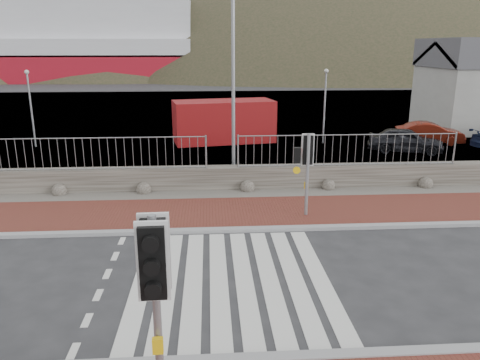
{
  "coord_description": "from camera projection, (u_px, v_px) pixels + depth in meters",
  "views": [
    {
      "loc": [
        -0.46,
        -9.97,
        5.35
      ],
      "look_at": [
        0.4,
        3.0,
        1.6
      ],
      "focal_mm": 35.0,
      "sensor_mm": 36.0,
      "label": 1
    }
  ],
  "objects": [
    {
      "name": "gravel_strip",
      "position": [
        223.0,
        195.0,
        17.29
      ],
      "size": [
        40.0,
        1.5,
        0.06
      ],
      "primitive_type": "cube",
      "color": "#59544C",
      "rests_on": "ground"
    },
    {
      "name": "ferry",
      "position": [
        53.0,
        45.0,
        73.12
      ],
      "size": [
        50.0,
        16.0,
        20.0
      ],
      "color": "maroon",
      "rests_on": "ground"
    },
    {
      "name": "railing",
      "position": [
        222.0,
        144.0,
        17.42
      ],
      "size": [
        18.07,
        0.07,
        1.22
      ],
      "color": "gray",
      "rests_on": "stone_wall"
    },
    {
      "name": "sidewalk_far",
      "position": [
        225.0,
        213.0,
        15.37
      ],
      "size": [
        40.0,
        3.0,
        0.08
      ],
      "primitive_type": "cube",
      "color": "brown",
      "rests_on": "ground"
    },
    {
      "name": "water",
      "position": [
        212.0,
        82.0,
        71.38
      ],
      "size": [
        220.0,
        50.0,
        0.05
      ],
      "primitive_type": "cube",
      "color": "#3F4C54",
      "rests_on": "ground"
    },
    {
      "name": "traffic_signal_near",
      "position": [
        155.0,
        273.0,
        6.58
      ],
      "size": [
        0.46,
        0.28,
        3.14
      ],
      "rotation": [
        0.0,
        0.0,
        0.03
      ],
      "color": "gray",
      "rests_on": "ground"
    },
    {
      "name": "stone_wall",
      "position": [
        222.0,
        178.0,
        17.94
      ],
      "size": [
        40.0,
        0.6,
        0.9
      ],
      "primitive_type": "cube",
      "color": "#433E37",
      "rests_on": "ground"
    },
    {
      "name": "car_a",
      "position": [
        405.0,
        140.0,
        24.15
      ],
      "size": [
        4.04,
        2.58,
        1.28
      ],
      "primitive_type": "imported",
      "rotation": [
        0.0,
        0.0,
        1.26
      ],
      "color": "black",
      "rests_on": "ground"
    },
    {
      "name": "streetlight",
      "position": [
        237.0,
        67.0,
        17.61
      ],
      "size": [
        1.72,
        0.23,
        8.13
      ],
      "rotation": [
        0.0,
        0.0,
        0.02
      ],
      "color": "gray",
      "rests_on": "ground"
    },
    {
      "name": "shipping_container",
      "position": [
        224.0,
        121.0,
        26.75
      ],
      "size": [
        5.96,
        3.32,
        2.35
      ],
      "primitive_type": "cube",
      "rotation": [
        0.0,
        0.0,
        0.18
      ],
      "color": "maroon",
      "rests_on": "ground"
    },
    {
      "name": "hills_backdrop",
      "position": [
        243.0,
        180.0,
        102.16
      ],
      "size": [
        254.0,
        90.0,
        100.0
      ],
      "color": "#2A301D",
      "rests_on": "ground"
    },
    {
      "name": "zebra_crossing",
      "position": [
        231.0,
        280.0,
        11.07
      ],
      "size": [
        4.62,
        5.6,
        0.01
      ],
      "color": "silver",
      "rests_on": "ground"
    },
    {
      "name": "kerb_far",
      "position": [
        227.0,
        230.0,
        13.93
      ],
      "size": [
        40.0,
        0.25,
        0.12
      ],
      "primitive_type": "cube",
      "color": "gray",
      "rests_on": "ground"
    },
    {
      "name": "quay",
      "position": [
        215.0,
        114.0,
        37.82
      ],
      "size": [
        120.0,
        40.0,
        0.5
      ],
      "primitive_type": "cube",
      "color": "#4C4C4F",
      "rests_on": "ground"
    },
    {
      "name": "kerb_near",
      "position": [
        240.0,
        360.0,
        8.18
      ],
      "size": [
        40.0,
        0.25,
        0.12
      ],
      "primitive_type": "cube",
      "color": "gray",
      "rests_on": "ground"
    },
    {
      "name": "traffic_signal_far",
      "position": [
        307.0,
        157.0,
        14.62
      ],
      "size": [
        0.66,
        0.26,
        2.73
      ],
      "rotation": [
        0.0,
        0.0,
        3.06
      ],
      "color": "gray",
      "rests_on": "ground"
    },
    {
      "name": "ground",
      "position": [
        231.0,
        280.0,
        11.07
      ],
      "size": [
        220.0,
        220.0,
        0.0
      ],
      "primitive_type": "plane",
      "color": "#28282B",
      "rests_on": "ground"
    },
    {
      "name": "car_b",
      "position": [
        429.0,
        133.0,
        26.35
      ],
      "size": [
        3.82,
        2.0,
        1.2
      ],
      "primitive_type": "imported",
      "rotation": [
        0.0,
        0.0,
        1.36
      ],
      "color": "#59160C",
      "rests_on": "ground"
    }
  ]
}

